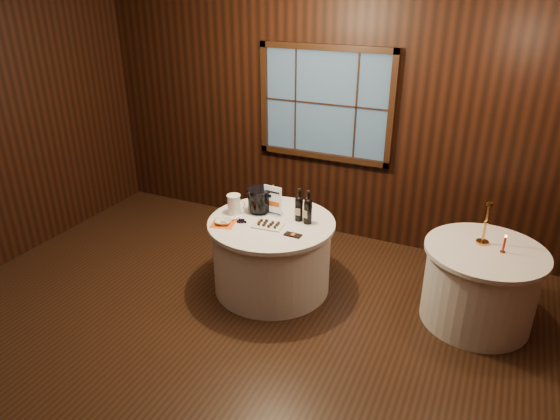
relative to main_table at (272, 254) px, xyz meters
The scene contains 16 objects.
ground 1.07m from the main_table, 90.00° to the right, with size 6.00×6.00×0.00m, color black.
back_wall 1.88m from the main_table, 90.00° to the left, with size 6.00×0.10×3.00m.
main_table is the anchor object (origin of this frame).
side_table 2.02m from the main_table, ahead, with size 1.08×1.08×0.77m.
sign_stand 0.52m from the main_table, 108.89° to the left, with size 0.20×0.11×0.33m.
port_bottle_left 0.60m from the main_table, 29.80° to the left, with size 0.08×0.08×0.34m.
port_bottle_right 0.64m from the main_table, 18.48° to the left, with size 0.08×0.10×0.35m.
ice_bucket 0.58m from the main_table, 144.65° to the left, with size 0.25×0.25×0.26m.
chocolate_plate 0.42m from the main_table, 80.45° to the right, with size 0.31×0.22×0.04m.
chocolate_box 0.54m from the main_table, 31.18° to the right, with size 0.16×0.08×0.01m, color black.
grape_bunch 0.50m from the main_table, 148.59° to the right, with size 0.16×0.07×0.04m.
glass_pitcher 0.65m from the main_table, behind, with size 0.19×0.14×0.20m.
orange_napkin 0.61m from the main_table, 148.31° to the right, with size 0.22×0.22×0.00m, color #F45A14.
cracker_bowl 0.63m from the main_table, 148.31° to the right, with size 0.16×0.16×0.04m, color silver.
brass_candlestick 2.06m from the main_table, 11.67° to the left, with size 0.12×0.12×0.41m.
red_candle 2.20m from the main_table, ahead, with size 0.05×0.05×0.17m.
Camera 1 is at (1.96, -3.03, 2.96)m, focal length 32.00 mm.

